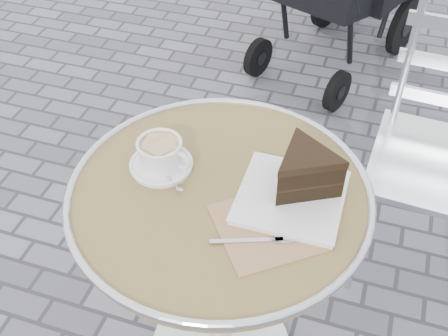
% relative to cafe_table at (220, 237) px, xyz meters
% --- Properties ---
extents(cafe_table, '(0.72, 0.72, 0.74)m').
position_rel_cafe_table_xyz_m(cafe_table, '(0.00, 0.00, 0.00)').
color(cafe_table, silver).
rests_on(cafe_table, ground).
extents(cappuccino_set, '(0.16, 0.15, 0.08)m').
position_rel_cafe_table_xyz_m(cappuccino_set, '(-0.16, 0.03, 0.20)').
color(cappuccino_set, white).
rests_on(cappuccino_set, cafe_table).
extents(cake_plate_set, '(0.29, 0.37, 0.13)m').
position_rel_cafe_table_xyz_m(cake_plate_set, '(0.18, 0.04, 0.22)').
color(cake_plate_set, '#AB7B5D').
rests_on(cake_plate_set, cafe_table).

